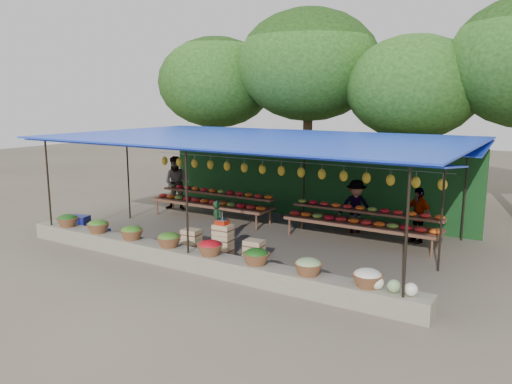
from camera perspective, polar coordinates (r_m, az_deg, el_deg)
The scene contains 16 objects.
ground at distance 13.73m, azimuth 0.01°, elevation -5.47°, with size 60.00×60.00×0.00m, color brown.
stone_curb at distance 11.52m, azimuth -7.26°, elevation -7.69°, with size 10.60×0.55×0.40m, color #6D6957.
stall_canopy at distance 13.28m, azimuth 0.14°, elevation 5.78°, with size 10.80×6.60×2.82m.
produce_baskets at distance 11.47m, azimuth -7.69°, elevation -5.88°, with size 8.98×0.58×0.34m.
netting_backdrop at distance 16.16m, azimuth 5.89°, elevation 1.46°, with size 10.60×0.06×2.50m, color #1B4C20.
tree_row at distance 18.49m, azimuth 11.63°, elevation 13.18°, with size 16.51×5.50×7.12m.
fruit_table_left at distance 16.03m, azimuth -5.03°, elevation -0.93°, with size 4.21×0.95×0.93m.
fruit_table_right at distance 13.71m, azimuth 12.01°, elevation -3.11°, with size 4.21×0.95×0.93m.
crate_counter at distance 12.39m, azimuth -3.90°, elevation -5.78°, with size 2.37×0.37×0.77m.
weighing_scale at distance 12.25m, azimuth -3.88°, elevation -3.38°, with size 0.30×0.30×0.32m.
vendor_seated at distance 13.07m, azimuth -4.37°, elevation -3.56°, with size 0.44×0.29×1.22m, color #18351B.
customer_left at distance 17.45m, azimuth -9.01°, elevation 1.01°, with size 0.91×0.71×1.87m, color slate.
customer_mid at distance 14.52m, azimuth 11.33°, elevation -1.65°, with size 1.00×0.57×1.54m, color slate.
customer_right at distance 14.00m, azimuth 18.00°, elevation -2.51°, with size 0.88×0.37×1.50m, color slate.
blue_crate_front at distance 14.51m, azimuth -17.27°, elevation -4.50°, with size 0.47×0.34×0.28m, color navy.
blue_crate_back at distance 15.97m, azimuth -19.56°, elevation -3.17°, with size 0.56×0.40×0.34m, color navy.
Camera 1 is at (6.93, -11.22, 3.80)m, focal length 35.00 mm.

